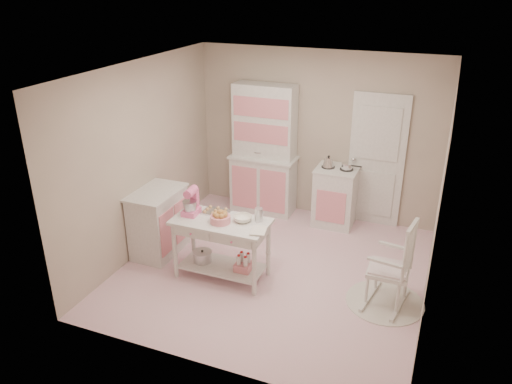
# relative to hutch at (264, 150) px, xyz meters

# --- Properties ---
(room_shell) EXTENTS (3.84, 3.84, 2.62)m
(room_shell) POSITION_rel_hutch_xyz_m (0.78, -1.66, 0.61)
(room_shell) COLOR pink
(room_shell) RESTS_ON ground
(door) EXTENTS (0.82, 0.05, 2.04)m
(door) POSITION_rel_hutch_xyz_m (1.73, 0.21, -0.02)
(door) COLOR white
(door) RESTS_ON ground
(hutch) EXTENTS (1.06, 0.50, 2.08)m
(hutch) POSITION_rel_hutch_xyz_m (0.00, 0.00, 0.00)
(hutch) COLOR white
(hutch) RESTS_ON ground
(stove) EXTENTS (0.62, 0.57, 0.92)m
(stove) POSITION_rel_hutch_xyz_m (1.20, -0.05, -0.58)
(stove) COLOR white
(stove) RESTS_ON ground
(base_cabinet) EXTENTS (0.54, 0.84, 0.92)m
(base_cabinet) POSITION_rel_hutch_xyz_m (-0.85, -1.80, -0.58)
(base_cabinet) COLOR white
(base_cabinet) RESTS_ON ground
(lace_rug) EXTENTS (0.92, 0.92, 0.01)m
(lace_rug) POSITION_rel_hutch_xyz_m (2.26, -1.85, -1.03)
(lace_rug) COLOR white
(lace_rug) RESTS_ON ground
(rocking_chair) EXTENTS (0.59, 0.79, 1.10)m
(rocking_chair) POSITION_rel_hutch_xyz_m (2.26, -1.85, -0.49)
(rocking_chair) COLOR white
(rocking_chair) RESTS_ON ground
(work_table) EXTENTS (1.20, 0.60, 0.80)m
(work_table) POSITION_rel_hutch_xyz_m (0.22, -2.04, -0.64)
(work_table) COLOR white
(work_table) RESTS_ON ground
(stand_mixer) EXTENTS (0.22, 0.29, 0.34)m
(stand_mixer) POSITION_rel_hutch_xyz_m (-0.20, -2.02, -0.07)
(stand_mixer) COLOR pink
(stand_mixer) RESTS_ON work_table
(cookie_tray) EXTENTS (0.34, 0.24, 0.02)m
(cookie_tray) POSITION_rel_hutch_xyz_m (0.07, -1.86, -0.23)
(cookie_tray) COLOR silver
(cookie_tray) RESTS_ON work_table
(bread_basket) EXTENTS (0.25, 0.25, 0.09)m
(bread_basket) POSITION_rel_hutch_xyz_m (0.24, -2.09, -0.19)
(bread_basket) COLOR pink
(bread_basket) RESTS_ON work_table
(mixing_bowl) EXTENTS (0.23, 0.23, 0.07)m
(mixing_bowl) POSITION_rel_hutch_xyz_m (0.48, -1.96, -0.20)
(mixing_bowl) COLOR white
(mixing_bowl) RESTS_ON work_table
(metal_pitcher) EXTENTS (0.10, 0.10, 0.17)m
(metal_pitcher) POSITION_rel_hutch_xyz_m (0.66, -1.88, -0.16)
(metal_pitcher) COLOR silver
(metal_pitcher) RESTS_ON work_table
(recipe_book) EXTENTS (0.23, 0.27, 0.02)m
(recipe_book) POSITION_rel_hutch_xyz_m (0.67, -2.16, -0.23)
(recipe_book) COLOR white
(recipe_book) RESTS_ON work_table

